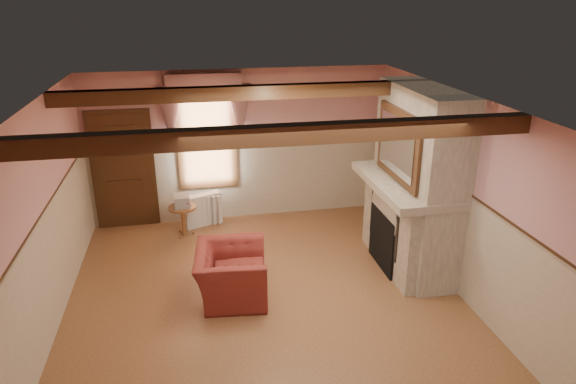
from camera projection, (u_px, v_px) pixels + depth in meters
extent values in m
cube|color=brown|center=(266.00, 299.00, 7.23)|extent=(5.50, 6.00, 0.01)
cube|color=silver|center=(262.00, 102.00, 6.21)|extent=(5.50, 6.00, 0.01)
cube|color=#C6898D|center=(240.00, 146.00, 9.47)|extent=(5.50, 0.02, 2.80)
cube|color=#C6898D|center=(322.00, 356.00, 3.98)|extent=(5.50, 0.02, 2.80)
cube|color=#C6898D|center=(41.00, 225.00, 6.23)|extent=(0.02, 6.00, 2.80)
cube|color=#C6898D|center=(457.00, 193.00, 7.22)|extent=(0.02, 6.00, 2.80)
cube|color=black|center=(387.00, 240.00, 7.97)|extent=(0.20, 0.95, 0.90)
imported|color=maroon|center=(231.00, 273.00, 7.19)|extent=(1.08, 1.20, 0.72)
cylinder|color=brown|center=(183.00, 221.00, 9.06)|extent=(0.61, 0.61, 0.55)
cube|color=#B7AD8C|center=(182.00, 201.00, 8.94)|extent=(0.28, 0.33, 0.20)
cube|color=silver|center=(203.00, 210.00, 9.45)|extent=(0.72, 0.42, 0.60)
imported|color=brown|center=(406.00, 177.00, 7.67)|extent=(0.32, 0.32, 0.08)
cube|color=black|center=(389.00, 159.00, 8.31)|extent=(0.14, 0.24, 0.20)
cylinder|color=#B77133|center=(393.00, 160.00, 8.15)|extent=(0.11, 0.11, 0.28)
cylinder|color=#AF1517|center=(431.00, 194.00, 6.91)|extent=(0.06, 0.06, 0.16)
cylinder|color=gold|center=(425.00, 191.00, 7.08)|extent=(0.06, 0.06, 0.12)
cube|color=gray|center=(418.00, 181.00, 7.71)|extent=(0.85, 2.00, 2.80)
cube|color=gray|center=(406.00, 184.00, 7.69)|extent=(1.05, 2.05, 0.12)
cube|color=silver|center=(398.00, 145.00, 7.43)|extent=(0.06, 1.44, 1.04)
cube|color=black|center=(124.00, 172.00, 9.16)|extent=(1.10, 0.10, 2.10)
cube|color=white|center=(206.00, 134.00, 9.24)|extent=(1.06, 0.08, 2.02)
cube|color=gray|center=(205.00, 102.00, 8.94)|extent=(1.30, 0.14, 1.40)
cube|color=black|center=(280.00, 135.00, 5.15)|extent=(5.50, 0.18, 0.20)
cube|color=black|center=(250.00, 92.00, 7.35)|extent=(5.50, 0.18, 0.20)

